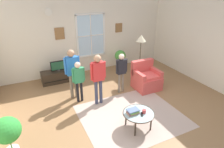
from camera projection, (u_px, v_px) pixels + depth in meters
The scene contains 19 objects.
ground_plane at pixel (125, 111), 5.14m from camera, with size 6.85×6.56×0.02m, color olive.
back_wall at pixel (85, 32), 7.01m from camera, with size 6.25×0.17×2.97m.
side_wall_right at pixel (220, 42), 5.77m from camera, with size 0.12×5.96×2.97m.
area_rug at pixel (131, 116), 4.93m from camera, with size 2.47×2.15×0.01m, color tan.
tv_stand at pixel (59, 76), 6.64m from camera, with size 1.19×0.45×0.40m.
television at pixel (58, 66), 6.47m from camera, with size 0.50×0.08×0.35m.
armchair at pixel (146, 79), 6.16m from camera, with size 0.76×0.74×0.87m.
coffee_table at pixel (139, 114), 4.37m from camera, with size 0.73×0.73×0.41m.
book_stack at pixel (133, 111), 4.33m from camera, with size 0.27×0.20×0.10m.
cup at pixel (144, 111), 4.34m from camera, with size 0.09×0.09×0.09m, color #BF3F3F.
remote_near_books at pixel (134, 110), 4.44m from camera, with size 0.04×0.14×0.02m, color black.
remote_near_cup at pixel (142, 114), 4.30m from camera, with size 0.04×0.14×0.02m, color black.
person_red_shirt at pixel (98, 74), 5.09m from camera, with size 0.43×0.20×1.43m.
person_green_shirt at pixel (78, 77), 5.25m from camera, with size 0.36×0.16×1.20m.
person_black_shirt at pixel (121, 69), 5.72m from camera, with size 0.37×0.17×1.24m.
person_blue_shirt at pixel (72, 69), 5.38m from camera, with size 0.44×0.20×1.47m.
potted_plant_by_window at pixel (120, 58), 7.45m from camera, with size 0.42×0.42×0.79m.
potted_plant_corner at pixel (8, 132), 3.51m from camera, with size 0.50×0.50×0.89m.
floor_lamp at pixel (141, 43), 6.41m from camera, with size 0.32×0.32×1.57m.
Camera 1 is at (-2.15, -3.69, 3.02)m, focal length 31.00 mm.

